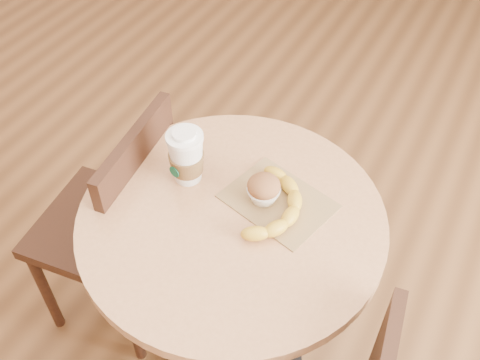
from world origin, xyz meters
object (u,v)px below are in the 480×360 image
(cafe_table, at_px, (233,268))
(coffee_cup, at_px, (186,158))
(muffin, at_px, (264,189))
(banana, at_px, (275,206))
(chair_left, at_px, (117,223))

(cafe_table, distance_m, coffee_cup, 0.32)
(muffin, height_order, banana, muffin)
(chair_left, bearing_deg, cafe_table, 79.82)
(chair_left, height_order, banana, chair_left)
(muffin, xyz_separation_m, banana, (0.04, -0.02, -0.02))
(chair_left, relative_size, coffee_cup, 5.78)
(coffee_cup, distance_m, muffin, 0.20)
(cafe_table, height_order, chair_left, chair_left)
(cafe_table, height_order, banana, banana)
(chair_left, xyz_separation_m, banana, (0.48, 0.03, 0.31))
(chair_left, distance_m, coffee_cup, 0.43)
(muffin, bearing_deg, cafe_table, -119.60)
(coffee_cup, bearing_deg, chair_left, -161.08)
(cafe_table, relative_size, chair_left, 0.89)
(banana, bearing_deg, muffin, 145.87)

